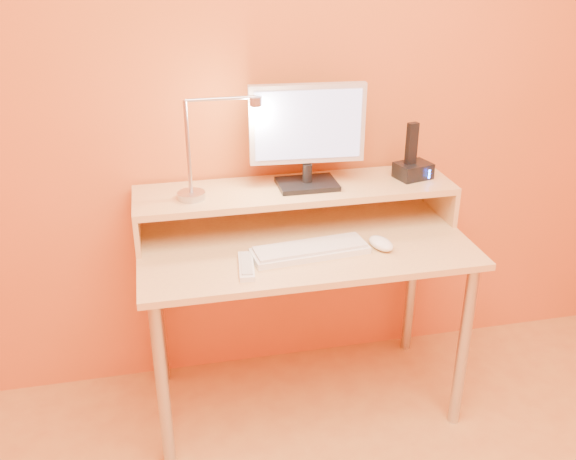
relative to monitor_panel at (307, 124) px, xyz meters
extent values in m
cube|color=orange|center=(-0.04, 0.16, 0.13)|extent=(3.00, 0.04, 2.50)
cylinder|color=#B1B2BB|center=(-0.59, -0.41, -0.77)|extent=(0.04, 0.04, 0.69)
cylinder|color=#B1B2BB|center=(0.51, -0.41, -0.77)|extent=(0.04, 0.04, 0.69)
cylinder|color=#B1B2BB|center=(-0.59, 0.09, -0.77)|extent=(0.04, 0.04, 0.69)
cylinder|color=#B1B2BB|center=(0.51, 0.09, -0.77)|extent=(0.04, 0.04, 0.69)
cube|color=#E4B86D|center=(-0.04, -0.16, -0.41)|extent=(1.20, 0.60, 0.02)
cube|color=#E4B86D|center=(-0.64, -0.01, -0.33)|extent=(0.02, 0.30, 0.14)
cube|color=#E4B86D|center=(0.55, -0.01, -0.33)|extent=(0.02, 0.30, 0.14)
cube|color=#E4B86D|center=(-0.04, -0.01, -0.25)|extent=(1.20, 0.30, 0.02)
cube|color=black|center=(0.00, -0.01, -0.23)|extent=(0.22, 0.16, 0.02)
cylinder|color=black|center=(0.00, -0.01, -0.19)|extent=(0.04, 0.04, 0.07)
cube|color=silver|center=(0.00, 0.00, 0.00)|extent=(0.42, 0.07, 0.29)
cube|color=black|center=(0.00, 0.02, 0.00)|extent=(0.38, 0.04, 0.25)
cube|color=#A1B1EF|center=(0.00, -0.02, 0.00)|extent=(0.38, 0.03, 0.25)
cylinder|color=#B1B2BB|center=(-0.43, -0.04, -0.23)|extent=(0.10, 0.10, 0.02)
cylinder|color=#B1B2BB|center=(-0.43, -0.04, -0.05)|extent=(0.01, 0.01, 0.33)
cylinder|color=#B1B2BB|center=(-0.31, -0.04, 0.12)|extent=(0.24, 0.01, 0.01)
cylinder|color=#B1B2BB|center=(-0.19, -0.04, 0.10)|extent=(0.04, 0.04, 0.03)
cylinder|color=#FFEAC6|center=(-0.19, -0.04, 0.09)|extent=(0.03, 0.03, 0.00)
cube|color=black|center=(0.42, -0.01, -0.21)|extent=(0.15, 0.13, 0.06)
cube|color=black|center=(0.41, -0.01, -0.10)|extent=(0.05, 0.03, 0.16)
cube|color=#327CFF|center=(0.47, -0.06, -0.21)|extent=(0.01, 0.00, 0.04)
cube|color=white|center=(-0.05, -0.25, -0.39)|extent=(0.42, 0.17, 0.02)
ellipsoid|color=white|center=(0.21, -0.26, -0.38)|extent=(0.10, 0.13, 0.04)
cube|color=white|center=(-0.28, -0.31, -0.39)|extent=(0.07, 0.19, 0.02)
camera|label=1|loc=(-0.55, -2.18, 0.63)|focal=39.79mm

